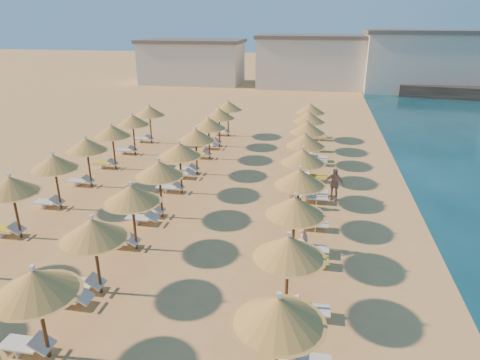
% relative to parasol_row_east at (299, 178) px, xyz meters
% --- Properties ---
extents(ground, '(220.00, 220.00, 0.00)m').
position_rel_parasol_row_east_xyz_m(ground, '(-3.70, -1.37, -2.59)').
color(ground, tan).
rests_on(ground, ground).
extents(hotel_blocks, '(48.55, 10.72, 8.10)m').
position_rel_parasol_row_east_xyz_m(hotel_blocks, '(-0.71, 45.52, 1.11)').
color(hotel_blocks, beige).
rests_on(hotel_blocks, ground).
extents(parasol_row_east, '(2.55, 35.34, 3.18)m').
position_rel_parasol_row_east_xyz_m(parasol_row_east, '(0.00, 0.00, 0.00)').
color(parasol_row_east, brown).
rests_on(parasol_row_east, ground).
extents(parasol_row_west, '(2.55, 35.34, 3.18)m').
position_rel_parasol_row_east_xyz_m(parasol_row_west, '(-6.88, 0.00, 0.00)').
color(parasol_row_west, brown).
rests_on(parasol_row_west, ground).
extents(parasol_row_inland, '(2.55, 25.50, 3.18)m').
position_rel_parasol_row_east_xyz_m(parasol_row_inland, '(-12.60, 1.64, 0.00)').
color(parasol_row_inland, brown).
rests_on(parasol_row_inland, ground).
extents(loungers, '(15.63, 34.34, 0.66)m').
position_rel_parasol_row_east_xyz_m(loungers, '(-5.28, 0.24, -2.25)').
color(loungers, white).
rests_on(loungers, ground).
extents(beachgoer_a, '(0.47, 0.66, 1.70)m').
position_rel_parasol_row_east_xyz_m(beachgoer_a, '(0.38, -2.06, -1.74)').
color(beachgoer_a, tan).
rests_on(beachgoer_a, ground).
extents(beachgoer_b, '(0.81, 0.97, 1.79)m').
position_rel_parasol_row_east_xyz_m(beachgoer_b, '(-0.56, 2.28, -1.70)').
color(beachgoer_b, tan).
rests_on(beachgoer_b, ground).
extents(beachgoer_c, '(1.18, 0.73, 1.88)m').
position_rel_parasol_row_east_xyz_m(beachgoer_c, '(1.81, 3.89, -1.66)').
color(beachgoer_c, tan).
rests_on(beachgoer_c, ground).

